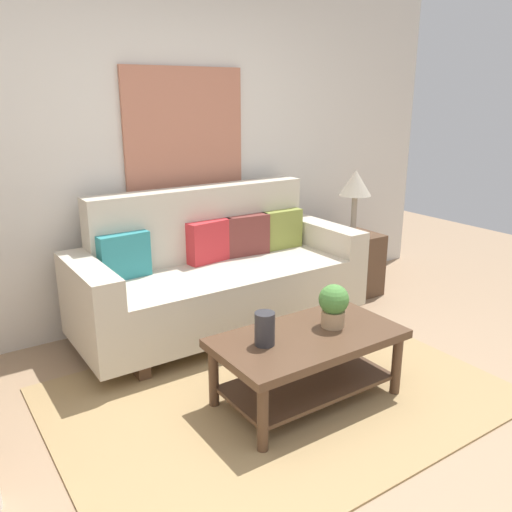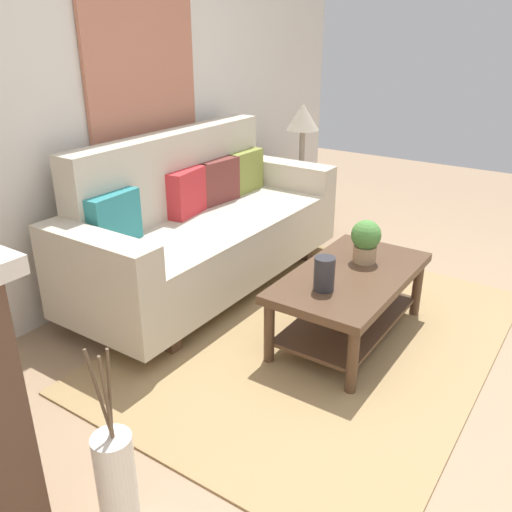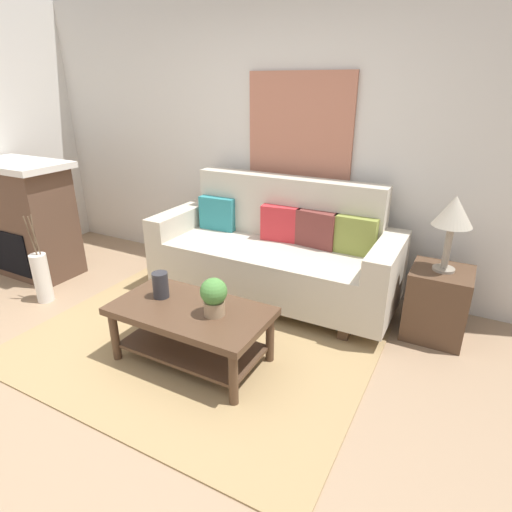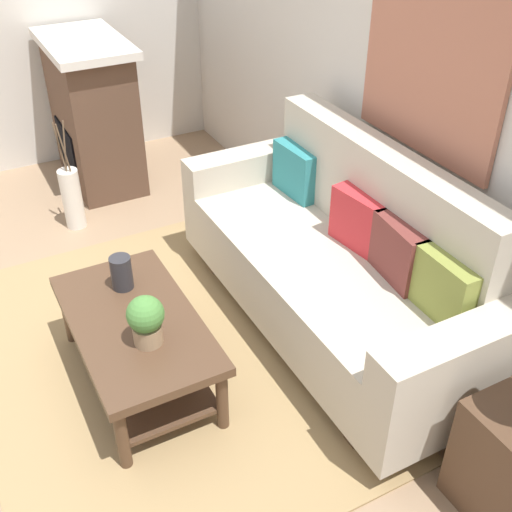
# 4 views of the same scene
# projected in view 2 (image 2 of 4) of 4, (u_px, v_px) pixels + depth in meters

# --- Properties ---
(ground_plane) EXTENTS (9.62, 9.62, 0.00)m
(ground_plane) POSITION_uv_depth(u_px,v_px,m) (398.00, 365.00, 3.04)
(ground_plane) COLOR #9E7F60
(wall_back) EXTENTS (5.62, 0.10, 2.70)m
(wall_back) POSITION_uv_depth(u_px,v_px,m) (116.00, 91.00, 3.57)
(wall_back) COLOR silver
(wall_back) RESTS_ON ground_plane
(area_rug) EXTENTS (2.58, 1.89, 0.01)m
(area_rug) POSITION_uv_depth(u_px,v_px,m) (319.00, 337.00, 3.30)
(area_rug) COLOR #A38456
(area_rug) RESTS_ON ground_plane
(couch) EXTENTS (2.19, 0.84, 1.08)m
(couch) POSITION_uv_depth(u_px,v_px,m) (203.00, 229.00, 3.80)
(couch) COLOR beige
(couch) RESTS_ON ground_plane
(throw_pillow_teal) EXTENTS (0.37, 0.14, 0.32)m
(throw_pillow_teal) POSITION_uv_depth(u_px,v_px,m) (114.00, 219.00, 3.25)
(throw_pillow_teal) COLOR teal
(throw_pillow_teal) RESTS_ON couch
(throw_pillow_crimson) EXTENTS (0.37, 0.17, 0.32)m
(throw_pillow_crimson) POSITION_uv_depth(u_px,v_px,m) (188.00, 192.00, 3.77)
(throw_pillow_crimson) COLOR red
(throw_pillow_crimson) RESTS_ON couch
(throw_pillow_maroon) EXTENTS (0.37, 0.16, 0.32)m
(throw_pillow_maroon) POSITION_uv_depth(u_px,v_px,m) (218.00, 181.00, 4.03)
(throw_pillow_maroon) COLOR brown
(throw_pillow_maroon) RESTS_ON couch
(throw_pillow_olive) EXTENTS (0.36, 0.13, 0.32)m
(throw_pillow_olive) POSITION_uv_depth(u_px,v_px,m) (244.00, 171.00, 4.29)
(throw_pillow_olive) COLOR olive
(throw_pillow_olive) RESTS_ON couch
(coffee_table) EXTENTS (1.10, 0.60, 0.43)m
(coffee_table) POSITION_uv_depth(u_px,v_px,m) (350.00, 291.00, 3.19)
(coffee_table) COLOR #513826
(coffee_table) RESTS_ON ground_plane
(tabletop_vase) EXTENTS (0.11, 0.11, 0.19)m
(tabletop_vase) POSITION_uv_depth(u_px,v_px,m) (324.00, 274.00, 2.91)
(tabletop_vase) COLOR #2D2D33
(tabletop_vase) RESTS_ON coffee_table
(potted_plant_tabletop) EXTENTS (0.18, 0.18, 0.26)m
(potted_plant_tabletop) POSITION_uv_depth(u_px,v_px,m) (366.00, 240.00, 3.24)
(potted_plant_tabletop) COLOR tan
(potted_plant_tabletop) RESTS_ON coffee_table
(side_table) EXTENTS (0.44, 0.44, 0.56)m
(side_table) POSITION_uv_depth(u_px,v_px,m) (300.00, 200.00, 4.93)
(side_table) COLOR #513826
(side_table) RESTS_ON ground_plane
(table_lamp) EXTENTS (0.28, 0.28, 0.57)m
(table_lamp) POSITION_uv_depth(u_px,v_px,m) (303.00, 120.00, 4.64)
(table_lamp) COLOR gray
(table_lamp) RESTS_ON side_table
(floor_vase) EXTENTS (0.14, 0.14, 0.45)m
(floor_vase) POSITION_uv_depth(u_px,v_px,m) (117.00, 487.00, 1.95)
(floor_vase) COLOR white
(floor_vase) RESTS_ON ground_plane
(floor_vase_branch_a) EXTENTS (0.02, 0.05, 0.36)m
(floor_vase_branch_a) POSITION_uv_depth(u_px,v_px,m) (110.00, 392.00, 1.81)
(floor_vase_branch_a) COLOR brown
(floor_vase_branch_a) RESTS_ON floor_vase
(floor_vase_branch_b) EXTENTS (0.04, 0.05, 0.36)m
(floor_vase_branch_b) POSITION_uv_depth(u_px,v_px,m) (99.00, 395.00, 1.79)
(floor_vase_branch_b) COLOR brown
(floor_vase_branch_b) RESTS_ON floor_vase
(floor_vase_branch_c) EXTENTS (0.05, 0.04, 0.36)m
(floor_vase_branch_c) POSITION_uv_depth(u_px,v_px,m) (106.00, 399.00, 1.78)
(floor_vase_branch_c) COLOR brown
(floor_vase_branch_c) RESTS_ON floor_vase
(framed_painting) EXTENTS (1.00, 0.03, 0.93)m
(framed_painting) POSITION_uv_depth(u_px,v_px,m) (143.00, 66.00, 3.62)
(framed_painting) COLOR #B77056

